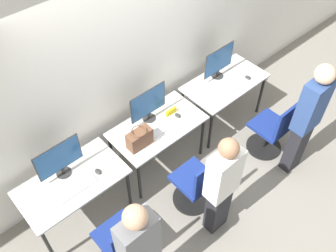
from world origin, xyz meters
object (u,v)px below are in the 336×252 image
at_px(mouse_left, 98,171).
at_px(office_chair_left, 123,243).
at_px(keyboard_left, 77,187).
at_px(keyboard_center, 161,128).
at_px(office_chair_center, 196,185).
at_px(monitor_right, 219,62).
at_px(person_center, 222,185).
at_px(handbag, 139,138).
at_px(keyboard_right, 233,86).
at_px(monitor_center, 148,104).
at_px(mouse_right, 248,77).
at_px(mouse_center, 178,115).
at_px(person_right, 308,117).
at_px(monitor_left, 59,159).
at_px(office_chair_right, 272,131).
at_px(person_left, 140,251).

relative_size(mouse_left, office_chair_left, 0.10).
bearing_deg(keyboard_left, keyboard_center, 2.06).
relative_size(office_chair_left, office_chair_center, 1.00).
height_order(keyboard_left, monitor_right, monitor_right).
height_order(person_center, handbag, person_center).
distance_m(office_chair_left, keyboard_right, 2.47).
xyz_separation_m(mouse_left, monitor_right, (2.15, 0.25, 0.23)).
height_order(monitor_center, person_center, person_center).
height_order(mouse_left, mouse_right, same).
relative_size(mouse_center, person_center, 0.06).
relative_size(keyboard_left, person_right, 0.26).
bearing_deg(monitor_left, office_chair_right, -21.71).
xyz_separation_m(mouse_center, handbag, (-0.63, -0.05, 0.10)).
height_order(mouse_left, person_center, person_center).
xyz_separation_m(mouse_right, office_chair_right, (-0.23, -0.68, -0.37)).
relative_size(monitor_left, keyboard_right, 1.18).
height_order(mouse_left, keyboard_right, mouse_left).
distance_m(mouse_right, handbag, 1.85).
xyz_separation_m(monitor_left, mouse_center, (1.50, -0.20, -0.23)).
relative_size(keyboard_left, office_chair_right, 0.48).
bearing_deg(person_center, keyboard_center, 84.78).
bearing_deg(keyboard_right, handbag, 178.19).
height_order(office_chair_left, monitor_right, monitor_right).
bearing_deg(office_chair_center, monitor_right, 35.72).
distance_m(office_chair_center, person_right, 1.52).
bearing_deg(keyboard_right, office_chair_right, -85.80).
xyz_separation_m(keyboard_center, office_chair_center, (-0.07, -0.71, -0.36)).
bearing_deg(monitor_center, monitor_right, -0.33).
xyz_separation_m(monitor_left, person_right, (2.49, -1.35, -0.05)).
bearing_deg(mouse_right, office_chair_left, -167.08).
height_order(person_center, office_chair_right, person_center).
relative_size(monitor_center, mouse_center, 5.76).
distance_m(person_right, handbag, 1.97).
bearing_deg(person_center, person_right, -2.91).
distance_m(monitor_center, office_chair_right, 1.72).
bearing_deg(keyboard_right, office_chair_center, -153.97).
xyz_separation_m(keyboard_right, person_right, (0.06, -1.06, 0.19)).
bearing_deg(mouse_left, monitor_center, 15.19).
relative_size(keyboard_left, person_center, 0.29).
distance_m(monitor_left, keyboard_right, 2.46).
height_order(keyboard_left, mouse_left, mouse_left).
distance_m(monitor_center, mouse_center, 0.42).
distance_m(person_left, monitor_right, 2.72).
xyz_separation_m(monitor_center, person_center, (-0.10, -1.30, -0.15)).
relative_size(office_chair_right, person_right, 0.54).
bearing_deg(office_chair_left, mouse_center, 26.60).
height_order(mouse_left, keyboard_center, mouse_left).
height_order(mouse_left, mouse_center, same).
height_order(keyboard_right, office_chair_right, office_chair_right).
height_order(monitor_center, handbag, monitor_center).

